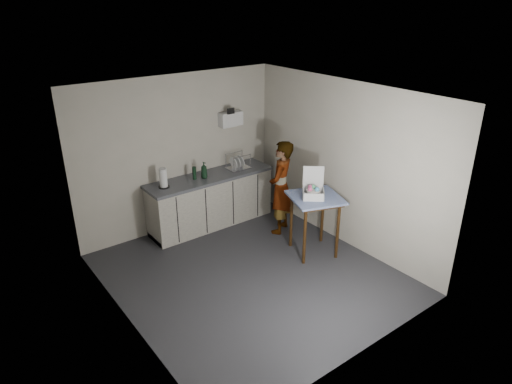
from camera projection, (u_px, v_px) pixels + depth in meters
ground at (251, 275)px, 6.60m from camera, size 4.00×4.00×0.00m
wall_back at (179, 154)px, 7.53m from camera, size 3.60×0.02×2.60m
wall_right at (343, 164)px, 7.07m from camera, size 0.02×4.00×2.60m
wall_left at (121, 231)px, 5.09m from camera, size 0.02×4.00×2.60m
ceiling at (250, 95)px, 5.56m from camera, size 3.60×4.00×0.01m
kitchen_counter at (211, 202)px, 7.89m from camera, size 2.24×0.62×0.91m
wall_shelf at (231, 119)px, 7.85m from camera, size 0.42×0.18×0.37m
side_table at (315, 204)px, 6.86m from camera, size 0.93×0.93×0.95m
standing_man at (281, 187)px, 7.52m from camera, size 0.70×0.64×1.59m
soap_bottle at (204, 170)px, 7.54m from camera, size 0.12×0.13×0.28m
soda_can at (203, 173)px, 7.63m from camera, size 0.06×0.06×0.11m
dark_bottle at (194, 173)px, 7.51m from camera, size 0.06×0.06×0.22m
paper_towel at (163, 178)px, 7.17m from camera, size 0.18×0.18×0.32m
dish_rack at (238, 165)px, 7.98m from camera, size 0.38×0.29×0.27m
bakery_box at (313, 191)px, 6.77m from camera, size 0.44×0.45×0.44m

